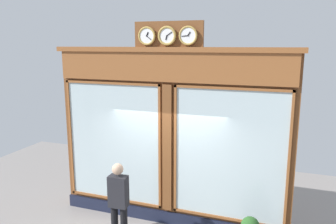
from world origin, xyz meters
TOP-DOWN VIEW (x-y plane):
  - shop_facade at (0.00, -0.13)m, footprint 5.18×0.42m
  - pedestrian at (0.62, 1.09)m, footprint 0.37×0.24m

SIDE VIEW (x-z plane):
  - pedestrian at x=0.62m, z-range 0.09..1.78m
  - shop_facade at x=0.00m, z-range -0.23..4.11m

